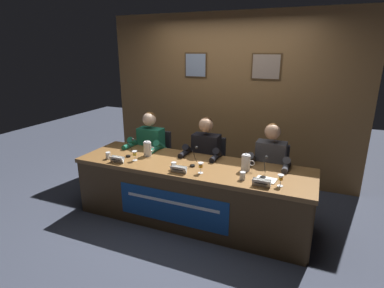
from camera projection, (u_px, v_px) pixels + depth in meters
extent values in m
plane|color=#383D4C|center=(192.00, 217.00, 3.89)|extent=(12.00, 12.00, 0.00)
cube|color=brown|center=(229.00, 99.00, 4.85)|extent=(4.06, 0.12, 2.60)
cube|color=#4C3319|center=(196.00, 65.00, 4.85)|extent=(0.38, 0.02, 0.39)
cube|color=#8C99AD|center=(196.00, 65.00, 4.83)|extent=(0.34, 0.01, 0.35)
cube|color=#4C3319|center=(266.00, 67.00, 4.43)|extent=(0.43, 0.02, 0.38)
cube|color=gray|center=(266.00, 67.00, 4.42)|extent=(0.39, 0.01, 0.34)
cube|color=brown|center=(192.00, 166.00, 3.68)|extent=(2.86, 0.84, 0.05)
cube|color=#4C341B|center=(178.00, 208.00, 3.44)|extent=(2.80, 0.04, 0.69)
cube|color=#4C341B|center=(102.00, 176.00, 4.30)|extent=(0.08, 0.76, 0.69)
cube|color=#4C341B|center=(310.00, 216.00, 3.27)|extent=(0.08, 0.76, 0.69)
cube|color=#19478C|center=(172.00, 208.00, 3.44)|extent=(1.35, 0.01, 0.39)
cube|color=white|center=(171.00, 202.00, 3.42)|extent=(1.14, 0.00, 0.04)
cylinder|color=black|center=(154.00, 189.00, 4.66)|extent=(0.44, 0.44, 0.02)
cylinder|color=black|center=(153.00, 176.00, 4.60)|extent=(0.05, 0.05, 0.39)
cube|color=#232328|center=(153.00, 163.00, 4.54)|extent=(0.44, 0.44, 0.03)
cube|color=#232328|center=(159.00, 144.00, 4.64)|extent=(0.40, 0.05, 0.44)
cylinder|color=black|center=(135.00, 184.00, 4.33)|extent=(0.10, 0.10, 0.45)
cylinder|color=black|center=(147.00, 186.00, 4.25)|extent=(0.10, 0.10, 0.45)
cylinder|color=black|center=(140.00, 163.00, 4.38)|extent=(0.13, 0.34, 0.13)
cylinder|color=black|center=(152.00, 165.00, 4.30)|extent=(0.13, 0.34, 0.13)
cube|color=#196047|center=(151.00, 144.00, 4.42)|extent=(0.36, 0.20, 0.48)
sphere|color=beige|center=(149.00, 119.00, 4.29)|extent=(0.19, 0.19, 0.19)
sphere|color=#593819|center=(150.00, 118.00, 4.30)|extent=(0.17, 0.17, 0.17)
cylinder|color=#196047|center=(135.00, 143.00, 4.40)|extent=(0.09, 0.30, 0.25)
cylinder|color=#196047|center=(160.00, 147.00, 4.25)|extent=(0.09, 0.30, 0.25)
cylinder|color=#196047|center=(129.00, 146.00, 4.26)|extent=(0.07, 0.24, 0.07)
cylinder|color=#196047|center=(155.00, 149.00, 4.10)|extent=(0.07, 0.24, 0.07)
cube|color=white|center=(116.00, 160.00, 3.68)|extent=(0.19, 0.03, 0.08)
cube|color=white|center=(118.00, 159.00, 3.71)|extent=(0.19, 0.03, 0.08)
cube|color=black|center=(116.00, 160.00, 3.68)|extent=(0.13, 0.01, 0.01)
cylinder|color=white|center=(135.00, 160.00, 3.78)|extent=(0.06, 0.06, 0.00)
cylinder|color=white|center=(135.00, 158.00, 3.77)|extent=(0.01, 0.01, 0.05)
cone|color=white|center=(135.00, 153.00, 3.75)|extent=(0.06, 0.06, 0.06)
cylinder|color=yellow|center=(135.00, 154.00, 3.75)|extent=(0.04, 0.04, 0.04)
cylinder|color=silver|center=(108.00, 155.00, 3.83)|extent=(0.06, 0.06, 0.08)
cylinder|color=silver|center=(108.00, 157.00, 3.84)|extent=(0.05, 0.05, 0.05)
cylinder|color=black|center=(128.00, 156.00, 3.90)|extent=(0.06, 0.06, 0.02)
cylinder|color=black|center=(131.00, 147.00, 3.92)|extent=(0.01, 0.13, 0.18)
sphere|color=#2D2D2D|center=(133.00, 139.00, 3.95)|extent=(0.03, 0.03, 0.03)
cylinder|color=black|center=(206.00, 199.00, 4.34)|extent=(0.44, 0.44, 0.02)
cylinder|color=black|center=(206.00, 186.00, 4.28)|extent=(0.05, 0.05, 0.39)
cube|color=#232328|center=(207.00, 172.00, 4.22)|extent=(0.44, 0.44, 0.03)
cube|color=#232328|center=(212.00, 152.00, 4.32)|extent=(0.40, 0.05, 0.44)
cylinder|color=black|center=(190.00, 195.00, 4.01)|extent=(0.10, 0.10, 0.45)
cylinder|color=black|center=(204.00, 197.00, 3.94)|extent=(0.10, 0.10, 0.45)
cylinder|color=black|center=(194.00, 171.00, 4.06)|extent=(0.13, 0.34, 0.13)
cylinder|color=black|center=(209.00, 174.00, 3.99)|extent=(0.13, 0.34, 0.13)
cube|color=black|center=(206.00, 152.00, 4.10)|extent=(0.36, 0.20, 0.48)
sphere|color=tan|center=(206.00, 125.00, 3.97)|extent=(0.19, 0.19, 0.19)
sphere|color=#331E0F|center=(206.00, 124.00, 3.98)|extent=(0.17, 0.17, 0.17)
cylinder|color=black|center=(189.00, 150.00, 4.09)|extent=(0.09, 0.30, 0.25)
cylinder|color=black|center=(219.00, 155.00, 3.93)|extent=(0.09, 0.30, 0.25)
cylinder|color=black|center=(184.00, 153.00, 3.94)|extent=(0.07, 0.24, 0.07)
cylinder|color=black|center=(215.00, 158.00, 3.79)|extent=(0.07, 0.24, 0.07)
cube|color=white|center=(178.00, 170.00, 3.38)|extent=(0.19, 0.03, 0.08)
cube|color=white|center=(179.00, 169.00, 3.41)|extent=(0.19, 0.03, 0.08)
cube|color=black|center=(178.00, 170.00, 3.38)|extent=(0.13, 0.01, 0.01)
cylinder|color=white|center=(201.00, 173.00, 3.39)|extent=(0.06, 0.06, 0.00)
cylinder|color=white|center=(201.00, 170.00, 3.39)|extent=(0.01, 0.01, 0.05)
cone|color=white|center=(201.00, 165.00, 3.37)|extent=(0.06, 0.06, 0.06)
cylinder|color=orange|center=(201.00, 166.00, 3.37)|extent=(0.04, 0.04, 0.04)
cylinder|color=silver|center=(174.00, 166.00, 3.49)|extent=(0.06, 0.06, 0.08)
cylinder|color=silver|center=(174.00, 167.00, 3.50)|extent=(0.05, 0.05, 0.05)
cylinder|color=black|center=(192.00, 166.00, 3.58)|extent=(0.06, 0.06, 0.02)
cylinder|color=black|center=(194.00, 156.00, 3.60)|extent=(0.01, 0.13, 0.18)
sphere|color=#2D2D2D|center=(196.00, 147.00, 3.63)|extent=(0.03, 0.03, 0.03)
cylinder|color=black|center=(267.00, 211.00, 4.03)|extent=(0.44, 0.44, 0.02)
cylinder|color=black|center=(268.00, 197.00, 3.96)|extent=(0.05, 0.05, 0.39)
cube|color=#232328|center=(269.00, 182.00, 3.90)|extent=(0.44, 0.44, 0.03)
cube|color=#232328|center=(273.00, 160.00, 4.01)|extent=(0.40, 0.05, 0.44)
cylinder|color=black|center=(255.00, 207.00, 3.69)|extent=(0.10, 0.10, 0.45)
cylinder|color=black|center=(271.00, 210.00, 3.62)|extent=(0.10, 0.10, 0.45)
cylinder|color=black|center=(258.00, 182.00, 3.74)|extent=(0.13, 0.34, 0.13)
cylinder|color=black|center=(275.00, 185.00, 3.67)|extent=(0.13, 0.34, 0.13)
cube|color=#38383D|center=(270.00, 160.00, 3.78)|extent=(0.36, 0.20, 0.48)
sphere|color=tan|center=(273.00, 132.00, 3.65)|extent=(0.19, 0.19, 0.19)
sphere|color=#593819|center=(273.00, 130.00, 3.66)|extent=(0.17, 0.17, 0.17)
cylinder|color=#38383D|center=(252.00, 159.00, 3.77)|extent=(0.09, 0.30, 0.25)
cylinder|color=#38383D|center=(287.00, 164.00, 3.61)|extent=(0.09, 0.30, 0.25)
cylinder|color=#38383D|center=(249.00, 163.00, 3.62)|extent=(0.07, 0.24, 0.07)
cylinder|color=#38383D|center=(286.00, 168.00, 3.47)|extent=(0.07, 0.24, 0.07)
cube|color=white|center=(261.00, 183.00, 3.04)|extent=(0.18, 0.03, 0.08)
cube|color=white|center=(262.00, 182.00, 3.07)|extent=(0.18, 0.03, 0.08)
cube|color=black|center=(261.00, 184.00, 3.03)|extent=(0.13, 0.01, 0.01)
cylinder|color=white|center=(280.00, 186.00, 3.07)|extent=(0.06, 0.06, 0.00)
cylinder|color=white|center=(280.00, 183.00, 3.06)|extent=(0.01, 0.01, 0.05)
cone|color=white|center=(281.00, 178.00, 3.05)|extent=(0.06, 0.06, 0.06)
cylinder|color=orange|center=(281.00, 178.00, 3.05)|extent=(0.04, 0.04, 0.04)
cylinder|color=silver|center=(243.00, 176.00, 3.22)|extent=(0.06, 0.06, 0.08)
cylinder|color=silver|center=(242.00, 177.00, 3.22)|extent=(0.05, 0.05, 0.05)
cylinder|color=black|center=(263.00, 177.00, 3.25)|extent=(0.06, 0.06, 0.02)
cylinder|color=black|center=(265.00, 167.00, 3.28)|extent=(0.01, 0.13, 0.18)
sphere|color=#2D2D2D|center=(266.00, 157.00, 3.31)|extent=(0.03, 0.03, 0.03)
cylinder|color=silver|center=(147.00, 149.00, 3.92)|extent=(0.10, 0.10, 0.18)
cylinder|color=silver|center=(147.00, 142.00, 3.89)|extent=(0.08, 0.08, 0.01)
sphere|color=silver|center=(147.00, 141.00, 3.89)|extent=(0.02, 0.02, 0.02)
torus|color=silver|center=(152.00, 149.00, 3.89)|extent=(0.07, 0.01, 0.07)
cylinder|color=silver|center=(246.00, 163.00, 3.44)|extent=(0.10, 0.10, 0.18)
cylinder|color=silver|center=(246.00, 155.00, 3.41)|extent=(0.08, 0.08, 0.01)
sphere|color=silver|center=(246.00, 154.00, 3.41)|extent=(0.02, 0.02, 0.02)
torus|color=silver|center=(252.00, 163.00, 3.41)|extent=(0.07, 0.01, 0.07)
cube|color=white|center=(266.00, 180.00, 3.21)|extent=(0.23, 0.17, 0.01)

